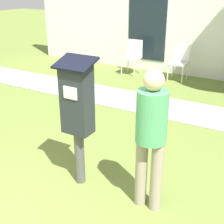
# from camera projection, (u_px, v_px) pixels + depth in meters

# --- Properties ---
(sidewalk) EXTENTS (12.00, 1.10, 0.02)m
(sidewalk) POSITION_uv_depth(u_px,v_px,m) (158.00, 106.00, 6.31)
(sidewalk) COLOR #A3A099
(sidewalk) RESTS_ON ground
(building_facade) EXTENTS (10.00, 0.26, 3.20)m
(building_facade) POSITION_uv_depth(u_px,v_px,m) (201.00, 13.00, 7.74)
(building_facade) COLOR white
(building_facade) RESTS_ON ground
(parking_meter) EXTENTS (0.44, 0.31, 1.59)m
(parking_meter) POSITION_uv_depth(u_px,v_px,m) (77.00, 107.00, 3.56)
(parking_meter) COLOR #4C4C4C
(parking_meter) RESTS_ON ground
(person_standing) EXTENTS (0.32, 0.32, 1.58)m
(person_standing) POSITION_uv_depth(u_px,v_px,m) (151.00, 132.00, 3.17)
(person_standing) COLOR gray
(person_standing) RESTS_ON ground
(outdoor_chair_left) EXTENTS (0.44, 0.44, 0.90)m
(outdoor_chair_left) POSITION_uv_depth(u_px,v_px,m) (133.00, 54.00, 8.37)
(outdoor_chair_left) COLOR white
(outdoor_chair_left) RESTS_ON ground
(outdoor_chair_middle) EXTENTS (0.44, 0.44, 0.90)m
(outdoor_chair_middle) POSITION_uv_depth(u_px,v_px,m) (180.00, 59.00, 7.83)
(outdoor_chair_middle) COLOR white
(outdoor_chair_middle) RESTS_ON ground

